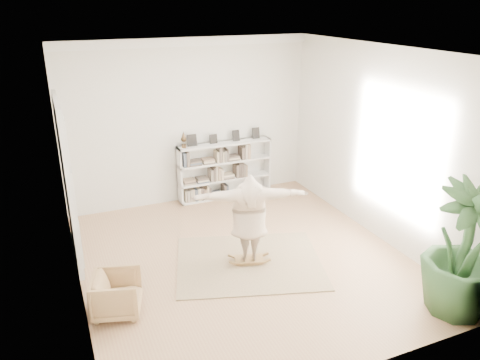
# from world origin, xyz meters

# --- Properties ---
(floor) EXTENTS (6.00, 6.00, 0.00)m
(floor) POSITION_xyz_m (0.00, 0.00, 0.00)
(floor) COLOR #A67856
(floor) RESTS_ON ground
(room_shell) EXTENTS (6.00, 6.00, 6.00)m
(room_shell) POSITION_xyz_m (0.00, 2.94, 3.51)
(room_shell) COLOR silver
(room_shell) RESTS_ON floor
(doors) EXTENTS (0.09, 1.78, 2.92)m
(doors) POSITION_xyz_m (-2.70, 1.30, 1.40)
(doors) COLOR white
(doors) RESTS_ON floor
(bookshelf) EXTENTS (2.20, 0.35, 1.64)m
(bookshelf) POSITION_xyz_m (0.74, 2.82, 0.64)
(bookshelf) COLOR silver
(bookshelf) RESTS_ON floor
(armchair) EXTENTS (0.85, 0.83, 0.63)m
(armchair) POSITION_xyz_m (-2.30, -0.66, 0.31)
(armchair) COLOR tan
(armchair) RESTS_ON floor
(rug) EXTENTS (2.98, 2.65, 0.02)m
(rug) POSITION_xyz_m (0.04, -0.15, 0.01)
(rug) COLOR tan
(rug) RESTS_ON floor
(rocker_board) EXTENTS (0.57, 0.43, 0.11)m
(rocker_board) POSITION_xyz_m (0.04, -0.15, 0.07)
(rocker_board) COLOR olive
(rocker_board) RESTS_ON rug
(person) EXTENTS (2.01, 1.08, 1.58)m
(person) POSITION_xyz_m (0.04, -0.15, 0.92)
(person) COLOR beige
(person) RESTS_ON rocker_board
(houseplant) EXTENTS (1.24, 1.24, 2.00)m
(houseplant) POSITION_xyz_m (2.30, -2.55, 1.00)
(houseplant) COLOR #294C26
(houseplant) RESTS_ON floor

